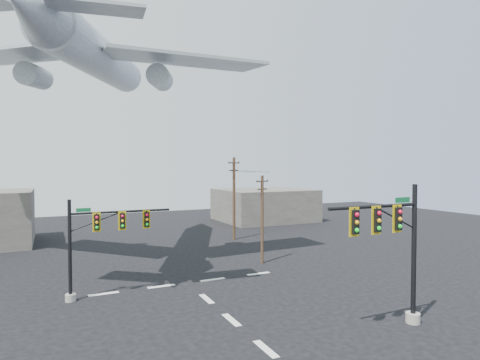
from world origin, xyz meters
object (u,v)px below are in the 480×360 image
utility_pole_a (262,217)px  utility_pole_b (234,197)px  signal_mast_far (97,242)px  airliner (99,59)px  signal_mast_near (396,248)px

utility_pole_a → utility_pole_b: utility_pole_b is taller
signal_mast_far → utility_pole_a: 14.89m
signal_mast_far → utility_pole_a: size_ratio=0.87×
utility_pole_b → airliner: (-15.64, -5.41, 13.13)m
signal_mast_far → utility_pole_b: (16.94, 15.29, 1.37)m
signal_mast_far → airliner: (1.30, 9.88, 14.49)m
airliner → utility_pole_b: bearing=-49.1°
signal_mast_near → signal_mast_far: signal_mast_near is taller
utility_pole_a → utility_pole_b: bearing=56.5°
utility_pole_a → utility_pole_b: 11.91m
utility_pole_b → airliner: 21.12m
signal_mast_near → utility_pole_a: bearing=88.4°
utility_pole_b → airliner: bearing=174.7°
signal_mast_near → signal_mast_far: bearing=139.1°
signal_mast_near → utility_pole_a: size_ratio=0.98×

